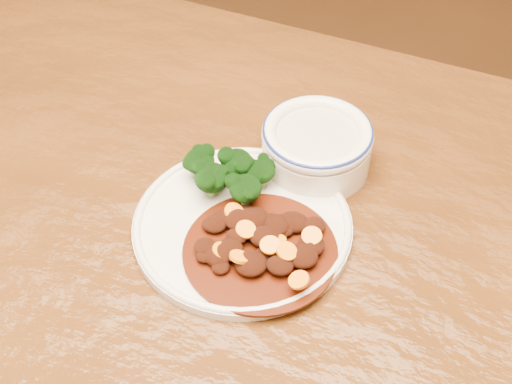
% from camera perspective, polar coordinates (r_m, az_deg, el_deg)
% --- Properties ---
extents(dining_table, '(1.58, 1.04, 0.75)m').
position_cam_1_polar(dining_table, '(0.83, -3.98, -8.88)').
color(dining_table, '#522C0E').
rests_on(dining_table, ground).
extents(dinner_plate, '(0.24, 0.24, 0.02)m').
position_cam_1_polar(dinner_plate, '(0.78, -1.09, -2.63)').
color(dinner_plate, white).
rests_on(dinner_plate, dining_table).
extents(broccoli_florets, '(0.10, 0.07, 0.04)m').
position_cam_1_polar(broccoli_florets, '(0.80, -2.23, 1.53)').
color(broccoli_florets, olive).
rests_on(broccoli_florets, dinner_plate).
extents(mince_stew, '(0.16, 0.16, 0.03)m').
position_cam_1_polar(mince_stew, '(0.75, 0.26, -3.98)').
color(mince_stew, '#421107').
rests_on(mince_stew, dinner_plate).
extents(dip_bowl, '(0.13, 0.13, 0.06)m').
position_cam_1_polar(dip_bowl, '(0.84, 4.87, 3.78)').
color(dip_bowl, white).
rests_on(dip_bowl, dining_table).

